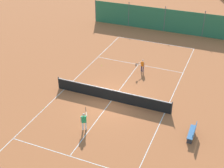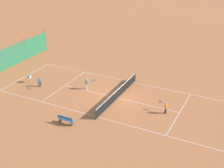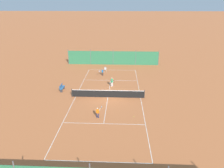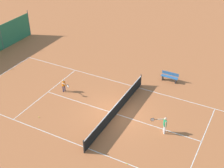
{
  "view_description": "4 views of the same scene",
  "coord_description": "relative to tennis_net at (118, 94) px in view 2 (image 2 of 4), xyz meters",
  "views": [
    {
      "loc": [
        7.55,
        -18.01,
        13.11
      ],
      "look_at": [
        -0.48,
        1.24,
        0.65
      ],
      "focal_mm": 50.0,
      "sensor_mm": 36.0,
      "label": 1
    },
    {
      "loc": [
        25.1,
        11.97,
        15.02
      ],
      "look_at": [
        0.03,
        -0.62,
        1.45
      ],
      "focal_mm": 50.0,
      "sensor_mm": 36.0,
      "label": 2
    },
    {
      "loc": [
        -1.68,
        25.1,
        11.18
      ],
      "look_at": [
        -0.48,
        -0.92,
        1.45
      ],
      "focal_mm": 35.0,
      "sensor_mm": 36.0,
      "label": 3
    },
    {
      "loc": [
        -16.53,
        -8.33,
        14.43
      ],
      "look_at": [
        1.93,
        1.39,
        1.18
      ],
      "focal_mm": 50.0,
      "sensor_mm": 36.0,
      "label": 4
    }
  ],
  "objects": [
    {
      "name": "ground_plane",
      "position": [
        0.0,
        0.0,
        -0.5
      ],
      "size": [
        600.0,
        600.0,
        0.0
      ],
      "primitive_type": "plane",
      "color": "#BC6638"
    },
    {
      "name": "court_line_markings",
      "position": [
        0.0,
        0.0,
        -0.5
      ],
      "size": [
        8.25,
        23.85,
        0.01
      ],
      "color": "white",
      "rests_on": "ground"
    },
    {
      "name": "tennis_net",
      "position": [
        0.0,
        0.0,
        0.0
      ],
      "size": [
        9.18,
        0.08,
        1.06
      ],
      "color": "#2D2D2D",
      "rests_on": "ground"
    },
    {
      "name": "windscreen_fence_near",
      "position": [
        -0.0,
        -15.5,
        0.81
      ],
      "size": [
        17.28,
        0.08,
        2.9
      ],
      "color": "#2D754C",
      "rests_on": "ground"
    },
    {
      "name": "player_far_baseline",
      "position": [
        -0.33,
        -3.82,
        0.27
      ],
      "size": [
        0.56,
        1.09,
        1.32
      ],
      "color": "white",
      "rests_on": "ground"
    },
    {
      "name": "player_near_service",
      "position": [
        0.7,
        5.21,
        0.18
      ],
      "size": [
        0.59,
        0.93,
        1.15
      ],
      "color": "#23284C",
      "rests_on": "ground"
    },
    {
      "name": "player_far_service",
      "position": [
        1.47,
        -8.68,
        0.16
      ],
      "size": [
        0.7,
        0.85,
        1.12
      ],
      "color": "black",
      "rests_on": "ground"
    },
    {
      "name": "tennis_ball_far_corner",
      "position": [
        -3.03,
        4.88,
        -0.47
      ],
      "size": [
        0.07,
        0.07,
        0.07
      ],
      "primitive_type": "sphere",
      "color": "#CCE033",
      "rests_on": "ground"
    },
    {
      "name": "tennis_ball_service_box",
      "position": [
        -4.53,
        -9.18,
        -0.47
      ],
      "size": [
        0.07,
        0.07,
        0.07
      ],
      "primitive_type": "sphere",
      "color": "#CCE033",
      "rests_on": "ground"
    },
    {
      "name": "tennis_ball_alley_right",
      "position": [
        -4.15,
        -2.84,
        -0.47
      ],
      "size": [
        0.07,
        0.07,
        0.07
      ],
      "primitive_type": "sphere",
      "color": "#CCE033",
      "rests_on": "ground"
    },
    {
      "name": "ball_hopper",
      "position": [
        1.09,
        -10.39,
        0.16
      ],
      "size": [
        0.36,
        0.36,
        0.89
      ],
      "color": "#B7B7BC",
      "rests_on": "ground"
    },
    {
      "name": "courtside_bench",
      "position": [
        6.34,
        -1.96,
        -0.05
      ],
      "size": [
        0.36,
        1.5,
        0.84
      ],
      "color": "#336699",
      "rests_on": "ground"
    }
  ]
}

